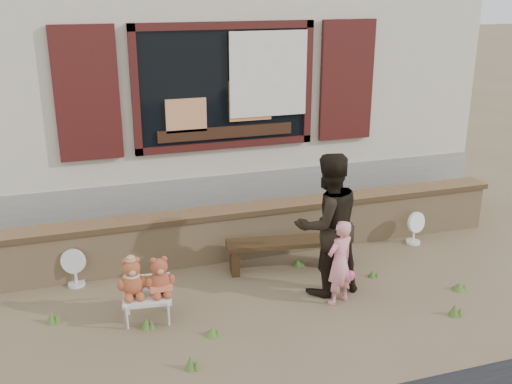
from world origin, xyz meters
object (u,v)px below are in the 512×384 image
object	(u,v)px
teddy_bear_right	(160,275)
adult	(327,224)
child	(340,262)
folding_chair	(147,297)
bench	(288,248)
teddy_bear_left	(132,276)

from	to	relation	value
teddy_bear_right	adult	xyz separation A→B (m)	(1.90, 0.04, 0.31)
child	teddy_bear_right	bearing A→B (deg)	-29.36
folding_chair	child	bearing A→B (deg)	0.44
bench	teddy_bear_left	size ratio (longest dim) A/B	3.55
teddy_bear_right	adult	world-z (taller)	adult
child	bench	bearing A→B (deg)	-97.67
bench	adult	xyz separation A→B (m)	(0.21, -0.66, 0.54)
bench	folding_chair	bearing A→B (deg)	-150.61
folding_chair	teddy_bear_left	size ratio (longest dim) A/B	1.26
folding_chair	teddy_bear_right	distance (m)	0.28
child	adult	distance (m)	0.45
teddy_bear_left	teddy_bear_right	world-z (taller)	teddy_bear_left
bench	folding_chair	world-z (taller)	bench
folding_chair	teddy_bear_left	distance (m)	0.28
teddy_bear_left	teddy_bear_right	xyz separation A→B (m)	(0.28, -0.04, -0.01)
teddy_bear_left	child	bearing A→B (deg)	0.41
adult	bench	bearing A→B (deg)	-79.43
bench	teddy_bear_right	xyz separation A→B (m)	(-1.69, -0.70, 0.23)
bench	teddy_bear_right	distance (m)	1.84
child	adult	size ratio (longest dim) A/B	0.59
teddy_bear_left	bench	bearing A→B (deg)	26.53
bench	folding_chair	size ratio (longest dim) A/B	2.81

